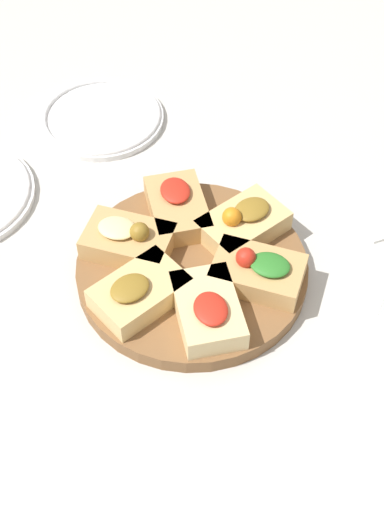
{
  "coord_description": "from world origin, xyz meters",
  "views": [
    {
      "loc": [
        -0.41,
        -0.45,
        0.75
      ],
      "look_at": [
        0.0,
        0.0,
        0.04
      ],
      "focal_mm": 50.0,
      "sensor_mm": 36.0,
      "label": 1
    }
  ],
  "objects": [
    {
      "name": "focaccia_slice_3",
      "position": [
        0.04,
        -0.08,
        0.04
      ],
      "size": [
        0.12,
        0.14,
        0.05
      ],
      "color": "tan",
      "rests_on": "serving_board"
    },
    {
      "name": "focaccia_slice_5",
      "position": [
        0.04,
        0.08,
        0.04
      ],
      "size": [
        0.12,
        0.14,
        0.04
      ],
      "color": "tan",
      "rests_on": "serving_board"
    },
    {
      "name": "ground_plane",
      "position": [
        0.0,
        0.0,
        0.0
      ],
      "size": [
        3.0,
        3.0,
        0.0
      ],
      "primitive_type": "plane",
      "color": "beige"
    },
    {
      "name": "focaccia_slice_1",
      "position": [
        -0.09,
        0.0,
        0.04
      ],
      "size": [
        0.12,
        0.08,
        0.04
      ],
      "color": "#DBB775",
      "rests_on": "serving_board"
    },
    {
      "name": "focaccia_slice_4",
      "position": [
        0.09,
        -0.01,
        0.04
      ],
      "size": [
        0.12,
        0.08,
        0.05
      ],
      "color": "#DBB775",
      "rests_on": "serving_board"
    },
    {
      "name": "focaccia_slice_2",
      "position": [
        -0.05,
        -0.08,
        0.04
      ],
      "size": [
        0.12,
        0.14,
        0.04
      ],
      "color": "#E5C689",
      "rests_on": "serving_board"
    },
    {
      "name": "plate_right",
      "position": [
        0.11,
        0.34,
        0.01
      ],
      "size": [
        0.21,
        0.21,
        0.02
      ],
      "color": "white",
      "rests_on": "ground_plane"
    },
    {
      "name": "focaccia_slice_0",
      "position": [
        -0.05,
        0.08,
        0.04
      ],
      "size": [
        0.12,
        0.14,
        0.05
      ],
      "color": "tan",
      "rests_on": "serving_board"
    },
    {
      "name": "serving_board",
      "position": [
        0.0,
        0.0,
        0.01
      ],
      "size": [
        0.31,
        0.31,
        0.02
      ],
      "primitive_type": "cylinder",
      "color": "brown",
      "rests_on": "ground_plane"
    }
  ]
}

